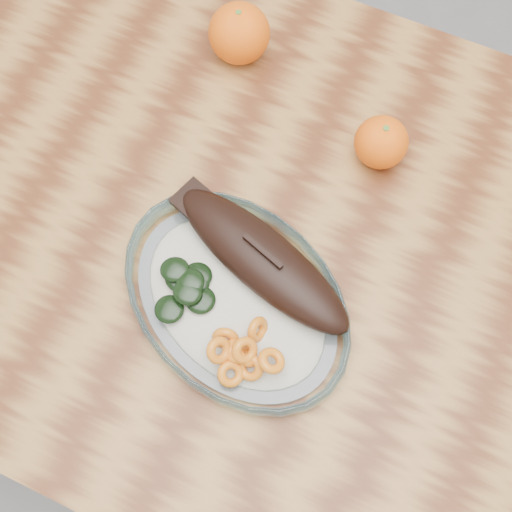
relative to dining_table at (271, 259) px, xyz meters
name	(u,v)px	position (x,y,z in m)	size (l,w,h in m)	color
ground	(265,353)	(0.00, 0.00, -0.65)	(3.00, 3.00, 0.00)	slate
dining_table	(271,259)	(0.00, 0.00, 0.00)	(1.20, 0.80, 0.75)	#582B14
plated_meal	(237,296)	(0.00, -0.10, 0.12)	(0.74, 0.74, 0.08)	white
orange_left	(239,33)	(-0.16, 0.24, 0.14)	(0.09, 0.09, 0.09)	#F85A05
orange_right	(381,142)	(0.08, 0.16, 0.13)	(0.07, 0.07, 0.07)	#F85A05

